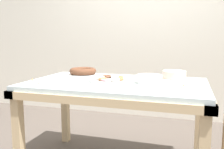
{
  "coord_description": "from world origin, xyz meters",
  "views": [
    {
      "loc": [
        0.58,
        -2.0,
        1.14
      ],
      "look_at": [
        -0.04,
        0.01,
        0.84
      ],
      "focal_mm": 40.0,
      "sensor_mm": 36.0,
      "label": 1
    }
  ],
  "objects": [
    {
      "name": "cake_chocolate_round",
      "position": [
        0.46,
        0.25,
        0.81
      ],
      "size": [
        0.27,
        0.27,
        0.08
      ],
      "color": "white",
      "rests_on": "dining_table"
    },
    {
      "name": "dining_table",
      "position": [
        0.0,
        0.0,
        0.68
      ],
      "size": [
        1.53,
        0.92,
        0.78
      ],
      "color": "silver",
      "rests_on": "ground"
    },
    {
      "name": "tealight_centre",
      "position": [
        -0.67,
        -0.23,
        0.79
      ],
      "size": [
        0.04,
        0.04,
        0.04
      ],
      "color": "silver",
      "rests_on": "dining_table"
    },
    {
      "name": "wall_back",
      "position": [
        0.0,
        1.63,
        1.3
      ],
      "size": [
        8.0,
        0.1,
        2.6
      ],
      "primitive_type": "cube",
      "color": "silver",
      "rests_on": "ground"
    },
    {
      "name": "tealight_near_front",
      "position": [
        -0.51,
        -0.37,
        0.79
      ],
      "size": [
        0.04,
        0.04,
        0.04
      ],
      "color": "silver",
      "rests_on": "dining_table"
    },
    {
      "name": "plate_stack",
      "position": [
        0.28,
        0.01,
        0.81
      ],
      "size": [
        0.21,
        0.21,
        0.07
      ],
      "color": "white",
      "rests_on": "dining_table"
    },
    {
      "name": "cake_golden_bundt",
      "position": [
        -0.42,
        0.27,
        0.81
      ],
      "size": [
        0.3,
        0.3,
        0.07
      ],
      "color": "white",
      "rests_on": "dining_table"
    },
    {
      "name": "pastry_platter",
      "position": [
        -0.06,
        0.02,
        0.79
      ],
      "size": [
        0.37,
        0.37,
        0.04
      ],
      "color": "white",
      "rests_on": "dining_table"
    },
    {
      "name": "tealight_right_edge",
      "position": [
        0.55,
        -0.12,
        0.79
      ],
      "size": [
        0.04,
        0.04,
        0.04
      ],
      "color": "silver",
      "rests_on": "dining_table"
    }
  ]
}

